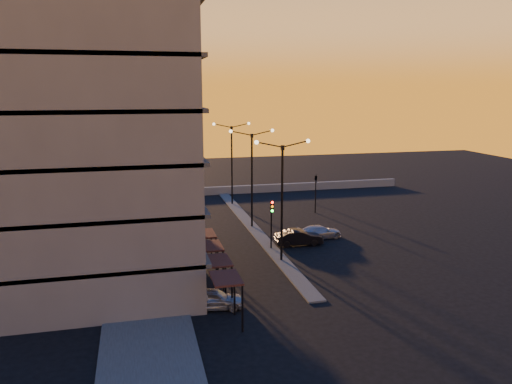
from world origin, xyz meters
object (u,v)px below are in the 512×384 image
at_px(traffic_light_main, 272,216).
at_px(car_hatchback, 213,299).
at_px(car_wagon, 319,232).
at_px(car_sedan, 299,237).
at_px(streetlamp_mid, 252,171).

xyz_separation_m(traffic_light_main, car_hatchback, (-6.50, -10.10, -2.26)).
height_order(traffic_light_main, car_wagon, traffic_light_main).
bearing_deg(car_sedan, car_hatchback, 142.39).
bearing_deg(streetlamp_mid, car_wagon, -45.17).
relative_size(traffic_light_main, car_sedan, 1.04).
distance_m(traffic_light_main, car_hatchback, 12.22).
height_order(traffic_light_main, car_sedan, traffic_light_main).
height_order(streetlamp_mid, car_wagon, streetlamp_mid).
height_order(streetlamp_mid, car_sedan, streetlamp_mid).
bearing_deg(car_hatchback, car_sedan, -31.05).
bearing_deg(traffic_light_main, streetlamp_mid, 90.00).
xyz_separation_m(car_hatchback, car_wagon, (11.53, 12.17, -0.02)).
bearing_deg(streetlamp_mid, car_hatchback, -110.68).
bearing_deg(traffic_light_main, car_hatchback, -122.78).
bearing_deg(car_wagon, car_sedan, 106.66).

